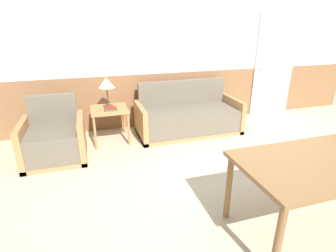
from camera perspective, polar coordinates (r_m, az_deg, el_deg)
ground_plane at (r=3.37m, az=23.11°, el=-13.50°), size 16.00×16.00×0.00m
wall_back at (r=5.08m, az=6.08°, el=15.88°), size 7.20×0.06×2.70m
couch at (r=4.67m, az=4.40°, el=1.78°), size 1.80×0.80×0.88m
armchair at (r=4.07m, az=-23.45°, el=-3.01°), size 0.84×0.78×0.87m
side_table at (r=4.34m, az=-12.62°, el=2.67°), size 0.58×0.58×0.56m
table_lamp at (r=4.32m, az=-13.27°, el=8.93°), size 0.26×0.26×0.48m
book_stack at (r=4.22m, az=-12.33°, el=3.63°), size 0.21×0.17×0.04m
entry_door at (r=5.97m, az=22.06°, el=12.10°), size 0.91×0.09×2.04m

